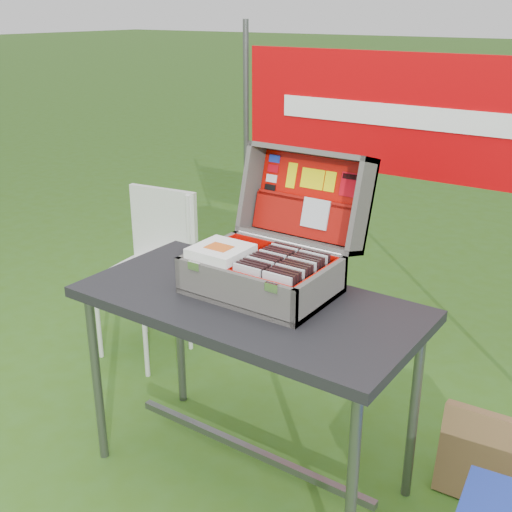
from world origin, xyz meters
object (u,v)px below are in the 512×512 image
Objects in this scene: table at (249,391)px; cardboard_box at (485,459)px; suitcase at (271,227)px; chair at (142,278)px.

table is 0.92m from cardboard_box.
suitcase is 1.23m from chair.
suitcase is at bearing -26.40° from chair.
cardboard_box is at bearing 26.34° from table.
table is 2.38× the size of suitcase.
cardboard_box is (0.80, 0.26, -0.83)m from suitcase.
suitcase is (0.01, 0.13, 0.62)m from table.
suitcase reaches higher than cardboard_box.
suitcase is at bearing 86.49° from table.
table is 0.64m from suitcase.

